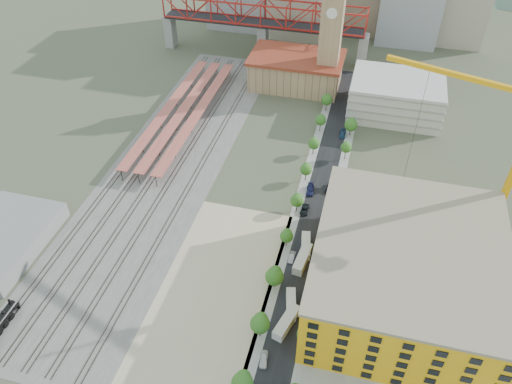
% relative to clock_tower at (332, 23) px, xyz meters
% --- Properties ---
extents(ground, '(400.00, 400.00, 0.00)m').
position_rel_clock_tower_xyz_m(ground, '(-8.00, -79.99, -28.70)').
color(ground, '#474C38').
rests_on(ground, ground).
extents(ballast_strip, '(36.00, 165.00, 0.06)m').
position_rel_clock_tower_xyz_m(ballast_strip, '(-44.00, -62.49, -28.67)').
color(ballast_strip, '#605E59').
rests_on(ballast_strip, ground).
extents(dirt_lot, '(28.00, 67.00, 0.06)m').
position_rel_clock_tower_xyz_m(dirt_lot, '(-12.00, -111.49, -28.67)').
color(dirt_lot, tan).
rests_on(dirt_lot, ground).
extents(street_asphalt, '(12.00, 170.00, 0.06)m').
position_rel_clock_tower_xyz_m(street_asphalt, '(8.00, -64.99, -28.67)').
color(street_asphalt, black).
rests_on(street_asphalt, ground).
extents(sidewalk_west, '(3.00, 170.00, 0.04)m').
position_rel_clock_tower_xyz_m(sidewalk_west, '(2.50, -64.99, -28.68)').
color(sidewalk_west, gray).
rests_on(sidewalk_west, ground).
extents(sidewalk_east, '(3.00, 170.00, 0.04)m').
position_rel_clock_tower_xyz_m(sidewalk_east, '(13.50, -64.99, -28.68)').
color(sidewalk_east, gray).
rests_on(sidewalk_east, ground).
extents(construction_pad, '(50.00, 90.00, 0.06)m').
position_rel_clock_tower_xyz_m(construction_pad, '(37.00, -99.99, -28.67)').
color(construction_pad, gray).
rests_on(construction_pad, ground).
extents(rail_tracks, '(26.56, 160.00, 0.18)m').
position_rel_clock_tower_xyz_m(rail_tracks, '(-45.80, -62.49, -28.55)').
color(rail_tracks, '#382B23').
rests_on(rail_tracks, ground).
extents(platform_canopies, '(16.00, 80.00, 4.12)m').
position_rel_clock_tower_xyz_m(platform_canopies, '(-49.00, -34.99, -24.70)').
color(platform_canopies, '#C0684A').
rests_on(platform_canopies, ground).
extents(station_hall, '(38.00, 24.00, 13.10)m').
position_rel_clock_tower_xyz_m(station_hall, '(-13.00, 2.01, -22.03)').
color(station_hall, tan).
rests_on(station_hall, ground).
extents(clock_tower, '(12.00, 12.00, 52.00)m').
position_rel_clock_tower_xyz_m(clock_tower, '(0.00, 0.00, 0.00)').
color(clock_tower, tan).
rests_on(clock_tower, ground).
extents(parking_garage, '(34.00, 26.00, 14.00)m').
position_rel_clock_tower_xyz_m(parking_garage, '(28.00, -9.99, -21.70)').
color(parking_garage, silver).
rests_on(parking_garage, ground).
extents(truss_bridge, '(94.00, 9.60, 25.60)m').
position_rel_clock_tower_xyz_m(truss_bridge, '(-33.00, 25.01, -9.83)').
color(truss_bridge, gray).
rests_on(truss_bridge, ground).
extents(construction_building, '(44.60, 50.60, 18.80)m').
position_rel_clock_tower_xyz_m(construction_building, '(34.00, -99.99, -19.29)').
color(construction_building, yellow).
rests_on(construction_building, ground).
extents(warehouse, '(22.00, 32.00, 5.00)m').
position_rel_clock_tower_xyz_m(warehouse, '(-74.00, -109.99, -26.20)').
color(warehouse, gray).
rests_on(warehouse, ground).
extents(street_trees, '(15.40, 124.40, 8.00)m').
position_rel_clock_tower_xyz_m(street_trees, '(8.00, -74.99, -28.70)').
color(street_trees, '#235F1C').
rests_on(street_trees, ground).
extents(distant_hills, '(647.00, 264.00, 227.00)m').
position_rel_clock_tower_xyz_m(distant_hills, '(37.28, 180.01, -108.23)').
color(distant_hills, '#4C6B59').
rests_on(distant_hills, ground).
extents(tower_crane, '(48.65, 17.91, 54.17)m').
position_rel_clock_tower_xyz_m(tower_crane, '(53.36, -73.05, 4.73)').
color(tower_crane, '#FFAE10').
rests_on(tower_crane, ground).
extents(site_trailer_a, '(5.25, 10.26, 2.72)m').
position_rel_clock_tower_xyz_m(site_trailer_a, '(8.00, -115.74, -27.34)').
color(site_trailer_a, silver).
rests_on(site_trailer_a, ground).
extents(site_trailer_b, '(4.18, 9.08, 2.41)m').
position_rel_clock_tower_xyz_m(site_trailer_b, '(8.00, -110.22, -27.49)').
color(site_trailer_b, silver).
rests_on(site_trailer_b, ground).
extents(site_trailer_c, '(3.91, 10.43, 2.79)m').
position_rel_clock_tower_xyz_m(site_trailer_c, '(8.00, -94.95, -27.30)').
color(site_trailer_c, silver).
rests_on(site_trailer_c, ground).
extents(site_trailer_d, '(3.86, 9.36, 2.49)m').
position_rel_clock_tower_xyz_m(site_trailer_d, '(8.00, -89.75, -27.45)').
color(site_trailer_d, silver).
rests_on(site_trailer_d, ground).
extents(car_0, '(2.40, 4.69, 1.53)m').
position_rel_clock_tower_xyz_m(car_0, '(5.00, -126.31, -27.93)').
color(car_0, silver).
rests_on(car_0, ground).
extents(car_1, '(1.57, 4.20, 1.37)m').
position_rel_clock_tower_xyz_m(car_1, '(5.00, -94.41, -28.01)').
color(car_1, '#A2A2A7').
rests_on(car_1, ground).
extents(car_2, '(2.44, 5.07, 1.39)m').
position_rel_clock_tower_xyz_m(car_2, '(5.00, -74.68, -28.00)').
color(car_2, black).
rests_on(car_2, ground).
extents(car_3, '(2.80, 5.75, 1.61)m').
position_rel_clock_tower_xyz_m(car_3, '(5.00, -65.18, -27.89)').
color(car_3, '#1B1F50').
rests_on(car_3, ground).
extents(car_4, '(1.95, 4.73, 1.60)m').
position_rel_clock_tower_xyz_m(car_4, '(11.00, -107.11, -27.90)').
color(car_4, silver).
rests_on(car_4, ground).
extents(car_5, '(1.81, 4.29, 1.38)m').
position_rel_clock_tower_xyz_m(car_5, '(11.00, -91.73, -28.01)').
color(car_5, gray).
rests_on(car_5, ground).
extents(car_6, '(3.03, 5.60, 1.49)m').
position_rel_clock_tower_xyz_m(car_6, '(11.00, -62.73, -27.95)').
color(car_6, black).
rests_on(car_6, ground).
extents(car_7, '(2.31, 5.26, 1.50)m').
position_rel_clock_tower_xyz_m(car_7, '(11.00, -31.01, -27.95)').
color(car_7, navy).
rests_on(car_7, ground).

